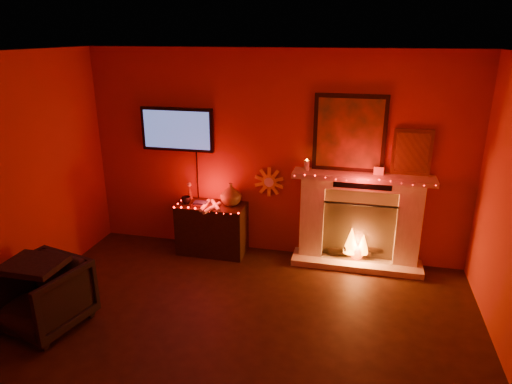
{
  "coord_description": "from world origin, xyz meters",
  "views": [
    {
      "loc": [
        1.1,
        -3.14,
        2.87
      ],
      "look_at": [
        -0.04,
        1.7,
        1.12
      ],
      "focal_mm": 32.0,
      "sensor_mm": 36.0,
      "label": 1
    }
  ],
  "objects_px": {
    "sunburst_clock": "(269,182)",
    "armchair": "(43,296)",
    "tv": "(177,130)",
    "console_table": "(213,225)",
    "fireplace": "(359,211)"
  },
  "relations": [
    {
      "from": "armchair",
      "to": "sunburst_clock",
      "type": "bearing_deg",
      "value": 63.45
    },
    {
      "from": "console_table",
      "to": "armchair",
      "type": "bearing_deg",
      "value": -119.7
    },
    {
      "from": "sunburst_clock",
      "to": "armchair",
      "type": "height_order",
      "value": "sunburst_clock"
    },
    {
      "from": "sunburst_clock",
      "to": "armchair",
      "type": "bearing_deg",
      "value": -130.09
    },
    {
      "from": "sunburst_clock",
      "to": "tv",
      "type": "bearing_deg",
      "value": -178.76
    },
    {
      "from": "console_table",
      "to": "armchair",
      "type": "distance_m",
      "value": 2.31
    },
    {
      "from": "tv",
      "to": "fireplace",
      "type": "bearing_deg",
      "value": -1.5
    },
    {
      "from": "fireplace",
      "to": "console_table",
      "type": "height_order",
      "value": "fireplace"
    },
    {
      "from": "fireplace",
      "to": "armchair",
      "type": "bearing_deg",
      "value": -145.15
    },
    {
      "from": "tv",
      "to": "console_table",
      "type": "relative_size",
      "value": 1.25
    },
    {
      "from": "sunburst_clock",
      "to": "console_table",
      "type": "bearing_deg",
      "value": -163.41
    },
    {
      "from": "tv",
      "to": "sunburst_clock",
      "type": "xyz_separation_m",
      "value": [
        1.25,
        0.03,
        -0.65
      ]
    },
    {
      "from": "fireplace",
      "to": "armchair",
      "type": "xyz_separation_m",
      "value": [
        -3.06,
        -2.13,
        -0.37
      ]
    },
    {
      "from": "sunburst_clock",
      "to": "fireplace",
      "type": "bearing_deg",
      "value": -4.37
    },
    {
      "from": "console_table",
      "to": "tv",
      "type": "bearing_deg",
      "value": 160.06
    }
  ]
}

